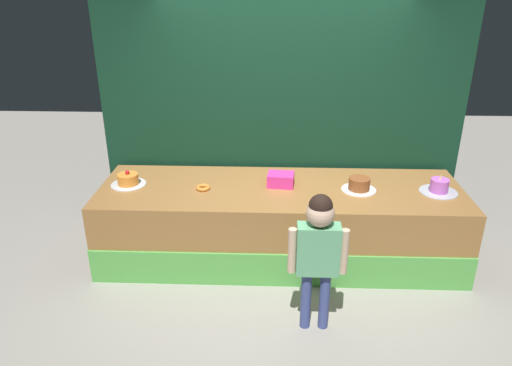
{
  "coord_description": "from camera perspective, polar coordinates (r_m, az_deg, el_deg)",
  "views": [
    {
      "loc": [
        -0.08,
        -3.76,
        2.71
      ],
      "look_at": [
        -0.23,
        0.33,
        0.91
      ],
      "focal_mm": 33.63,
      "sensor_mm": 36.0,
      "label": 1
    }
  ],
  "objects": [
    {
      "name": "cake_left",
      "position": [
        4.92,
        -14.97,
        0.33
      ],
      "size": [
        0.35,
        0.35,
        0.16
      ],
      "color": "silver",
      "rests_on": "stage_platform"
    },
    {
      "name": "cake_right",
      "position": [
        4.91,
        20.95,
        -0.46
      ],
      "size": [
        0.36,
        0.36,
        0.2
      ],
      "color": "silver",
      "rests_on": "stage_platform"
    },
    {
      "name": "stage_platform",
      "position": [
        4.88,
        2.86,
        -4.71
      ],
      "size": [
        3.57,
        1.11,
        0.76
      ],
      "color": "#9E6B38",
      "rests_on": "ground_plane"
    },
    {
      "name": "curtain_backdrop",
      "position": [
        5.12,
        3.03,
        8.72
      ],
      "size": [
        3.81,
        0.08,
        2.76
      ],
      "primitive_type": "cube",
      "color": "#113823",
      "rests_on": "ground_plane"
    },
    {
      "name": "donut",
      "position": [
        4.7,
        -6.32,
        -0.55
      ],
      "size": [
        0.14,
        0.14,
        0.04
      ],
      "primitive_type": "torus",
      "color": "orange",
      "rests_on": "stage_platform"
    },
    {
      "name": "ground_plane",
      "position": [
        4.63,
        2.81,
        -12.05
      ],
      "size": [
        12.0,
        12.0,
        0.0
      ],
      "primitive_type": "plane",
      "color": "gray"
    },
    {
      "name": "cake_center",
      "position": [
        4.74,
        12.17,
        -0.2
      ],
      "size": [
        0.34,
        0.34,
        0.13
      ],
      "color": "white",
      "rests_on": "stage_platform"
    },
    {
      "name": "child_figure",
      "position": [
        3.75,
        7.43,
        -7.35
      ],
      "size": [
        0.47,
        0.21,
        1.21
      ],
      "color": "#3F4C8C",
      "rests_on": "ground_plane"
    },
    {
      "name": "pink_box",
      "position": [
        4.75,
        2.96,
        0.41
      ],
      "size": [
        0.28,
        0.22,
        0.13
      ],
      "primitive_type": "cube",
      "rotation": [
        0.0,
        0.0,
        -0.1
      ],
      "color": "#F336A0",
      "rests_on": "stage_platform"
    }
  ]
}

